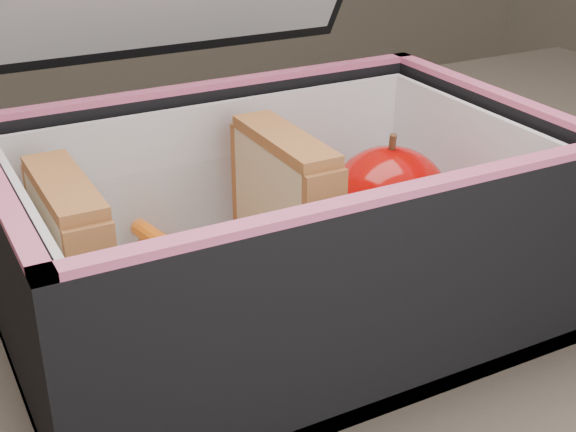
# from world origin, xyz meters

# --- Properties ---
(kitchen_table) EXTENTS (1.20, 0.80, 0.75)m
(kitchen_table) POSITION_xyz_m (0.00, 0.00, 0.66)
(kitchen_table) COLOR brown
(kitchen_table) RESTS_ON ground
(lunch_bag) EXTENTS (0.32, 0.32, 0.30)m
(lunch_bag) POSITION_xyz_m (-0.07, -0.03, 0.82)
(lunch_bag) COLOR black
(lunch_bag) RESTS_ON kitchen_table
(plastic_tub) EXTENTS (0.17, 0.12, 0.07)m
(plastic_tub) POSITION_xyz_m (-0.13, -0.03, 0.80)
(plastic_tub) COLOR white
(plastic_tub) RESTS_ON lunch_bag
(sandwich_left) EXTENTS (0.02, 0.09, 0.10)m
(sandwich_left) POSITION_xyz_m (-0.19, -0.03, 0.82)
(sandwich_left) COLOR beige
(sandwich_left) RESTS_ON plastic_tub
(sandwich_right) EXTENTS (0.03, 0.09, 0.10)m
(sandwich_right) POSITION_xyz_m (-0.06, -0.03, 0.82)
(sandwich_right) COLOR beige
(sandwich_right) RESTS_ON plastic_tub
(carrot_sticks) EXTENTS (0.04, 0.15, 0.03)m
(carrot_sticks) POSITION_xyz_m (-0.12, -0.03, 0.79)
(carrot_sticks) COLOR #F14705
(carrot_sticks) RESTS_ON plastic_tub
(paper_napkin) EXTENTS (0.10, 0.10, 0.01)m
(paper_napkin) POSITION_xyz_m (0.01, -0.03, 0.77)
(paper_napkin) COLOR white
(paper_napkin) RESTS_ON lunch_bag
(red_apple) EXTENTS (0.10, 0.10, 0.08)m
(red_apple) POSITION_xyz_m (0.01, -0.03, 0.81)
(red_apple) COLOR #960B00
(red_apple) RESTS_ON paper_napkin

